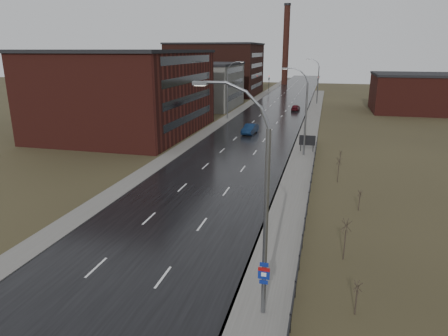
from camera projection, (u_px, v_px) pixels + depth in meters
The scene contains 25 objects.
ground at pixel (94, 312), 21.32m from camera, with size 320.00×320.00×0.00m, color #2D2819.
road at pixel (265, 122), 77.03m from camera, with size 14.00×300.00×0.06m, color black.
sidewalk_right at pixel (301, 157), 51.75m from camera, with size 3.20×180.00×0.18m, color #595651.
curb_right at pixel (290, 156), 52.11m from camera, with size 0.16×180.00×0.18m, color slate.
sidewalk_left at pixel (224, 120), 78.97m from camera, with size 2.40×260.00×0.12m, color #595651.
warehouse_near at pixel (127, 92), 66.18m from camera, with size 22.44×28.56×13.50m.
warehouse_mid at pixel (203, 85), 96.54m from camera, with size 16.32×20.40×10.50m.
warehouse_far at pixel (216, 69), 124.89m from camera, with size 26.52×24.48×15.50m.
building_right at pixel (415, 93), 89.04m from camera, with size 18.36×16.32×8.50m.
smokestack at pixel (286, 45), 157.64m from camera, with size 2.70×2.70×30.70m.
streetlight_main at pixel (260, 208), 19.43m from camera, with size 3.91×0.29×12.11m.
streetlight_right_mid at pixel (304, 112), 51.06m from camera, with size 3.36×0.28×11.35m.
streetlight_left at pixel (229, 90), 79.07m from camera, with size 3.36×0.28×11.35m.
streetlight_right_far at pixel (317, 81), 101.21m from camera, with size 3.36×0.28×11.35m.
guardrail at pixel (308, 198), 35.66m from camera, with size 0.10×53.05×1.10m.
shrub_b at pixel (356, 297), 20.85m from camera, with size 0.47×0.49×1.95m.
shrub_c at pixel (345, 238), 26.22m from camera, with size 0.68×0.72×2.89m.
shrub_d at pixel (359, 200), 34.50m from camera, with size 0.45×0.47×1.86m.
shrub_e at pixel (338, 169), 41.78m from camera, with size 0.64×0.67×2.71m.
shrub_f at pixel (340, 157), 48.55m from camera, with size 0.42×0.44×1.74m.
billboard at pixel (307, 141), 53.87m from camera, with size 2.17×0.17×2.41m.
traffic_light_left at pixel (269, 77), 133.36m from camera, with size 0.58×2.73×5.30m.
traffic_light_right at pixel (318, 78), 129.55m from camera, with size 0.58×2.73×5.30m.
car_near at pixel (250, 129), 66.17m from camera, with size 1.72×4.93×1.63m, color #0B1D3A.
car_far at pixel (296, 108), 91.57m from camera, with size 1.65×4.11×1.40m, color #460B12.
Camera 1 is at (11.28, -15.94, 13.44)m, focal length 32.00 mm.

